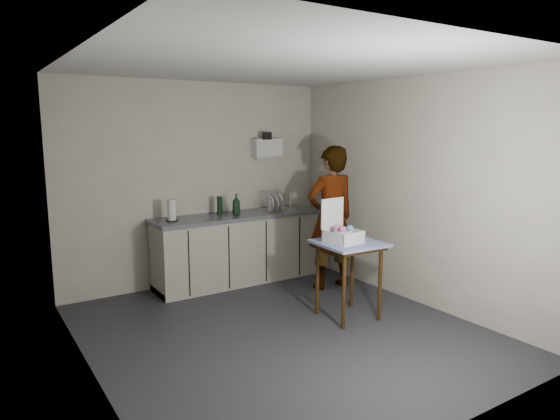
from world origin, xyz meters
TOP-DOWN VIEW (x-y plane):
  - ground at (0.00, 0.00)m, footprint 4.00×4.00m
  - wall_back at (0.00, 1.99)m, footprint 3.60×0.02m
  - wall_right at (1.79, 0.00)m, footprint 0.02×4.00m
  - wall_left at (-1.79, 0.00)m, footprint 0.02×4.00m
  - ceiling at (0.00, 0.00)m, footprint 3.60×4.00m
  - kitchen_counter at (0.40, 1.70)m, footprint 2.24×0.62m
  - wall_shelf at (1.00, 1.92)m, footprint 0.42×0.18m
  - side_table at (0.80, -0.06)m, footprint 0.68×0.68m
  - standing_man at (1.28, 0.85)m, footprint 0.70×0.49m
  - soap_bottle at (0.35, 1.61)m, footprint 0.11×0.11m
  - soda_can at (0.40, 1.69)m, footprint 0.06×0.06m
  - dark_bottle at (0.19, 1.76)m, footprint 0.07×0.07m
  - paper_towel at (-0.49, 1.69)m, footprint 0.15×0.15m
  - dish_rack at (0.99, 1.69)m, footprint 0.37×0.28m
  - bakery_box at (0.72, -0.04)m, footprint 0.36×0.37m

SIDE VIEW (x-z plane):
  - ground at x=0.00m, z-range 0.00..0.00m
  - kitchen_counter at x=0.40m, z-range -0.03..0.88m
  - side_table at x=0.80m, z-range 0.31..1.14m
  - standing_man at x=1.28m, z-range 0.00..1.80m
  - bakery_box at x=0.72m, z-range 0.71..1.16m
  - soda_can at x=0.40m, z-range 0.91..1.02m
  - dish_rack at x=0.99m, z-range 0.84..1.10m
  - dark_bottle at x=0.19m, z-range 0.91..1.15m
  - paper_towel at x=-0.49m, z-range 0.90..1.16m
  - soap_bottle at x=0.35m, z-range 0.91..1.19m
  - wall_back at x=0.00m, z-range 0.00..2.60m
  - wall_right at x=1.79m, z-range 0.00..2.60m
  - wall_left at x=-1.79m, z-range 0.00..2.60m
  - wall_shelf at x=1.00m, z-range 1.56..1.93m
  - ceiling at x=0.00m, z-range 2.59..2.60m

